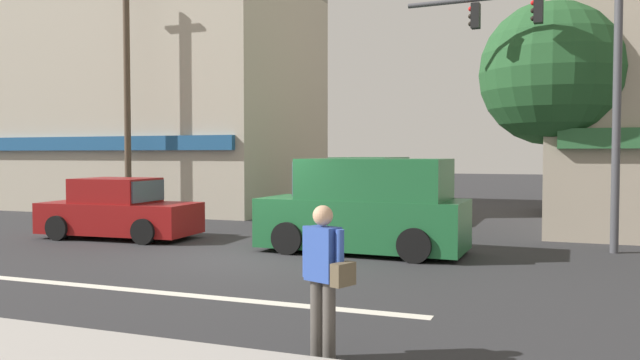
% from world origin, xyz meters
% --- Properties ---
extents(ground_plane, '(120.00, 120.00, 0.00)m').
position_xyz_m(ground_plane, '(0.00, 0.00, 0.00)').
color(ground_plane, '#2B2B2D').
extents(lane_marking_stripe, '(9.00, 0.24, 0.01)m').
position_xyz_m(lane_marking_stripe, '(0.00, -3.50, 0.00)').
color(lane_marking_stripe, silver).
rests_on(lane_marking_stripe, ground).
extents(building_left_block, '(13.40, 8.26, 9.21)m').
position_xyz_m(building_left_block, '(-10.31, 10.54, 4.60)').
color(building_left_block, '#B7AD99').
rests_on(building_left_block, ground).
extents(street_tree, '(3.82, 3.82, 6.26)m').
position_xyz_m(street_tree, '(5.92, 5.75, 4.34)').
color(street_tree, '#4C3823').
rests_on(street_tree, ground).
extents(utility_pole_near_left, '(1.40, 0.22, 8.36)m').
position_xyz_m(utility_pole_near_left, '(-7.58, 5.65, 4.33)').
color(utility_pole_near_left, brown).
rests_on(utility_pole_near_left, ground).
extents(utility_pole_far_right, '(1.40, 0.22, 8.96)m').
position_xyz_m(utility_pole_far_right, '(7.77, 7.72, 4.63)').
color(utility_pole_far_right, brown).
rests_on(utility_pole_far_right, ground).
extents(traffic_light_mast, '(4.88, 0.49, 6.20)m').
position_xyz_m(traffic_light_mast, '(6.30, 3.56, 4.18)').
color(traffic_light_mast, '#47474C').
rests_on(traffic_light_mast, ground).
extents(sedan_crossing_center, '(4.19, 2.06, 1.58)m').
position_xyz_m(sedan_crossing_center, '(-4.72, 1.59, 0.71)').
color(sedan_crossing_center, maroon).
rests_on(sedan_crossing_center, ground).
extents(van_parked_curbside, '(2.08, 4.62, 2.11)m').
position_xyz_m(van_parked_curbside, '(0.37, 7.56, 1.01)').
color(van_parked_curbside, '#1E6033').
rests_on(van_parked_curbside, ground).
extents(van_waiting_far, '(4.65, 2.13, 2.11)m').
position_xyz_m(van_waiting_far, '(2.06, 1.58, 1.01)').
color(van_waiting_far, '#1E6033').
rests_on(van_waiting_far, ground).
extents(pedestrian_foreground_with_bag, '(0.66, 0.48, 1.67)m').
position_xyz_m(pedestrian_foreground_with_bag, '(3.74, -5.63, 0.95)').
color(pedestrian_foreground_with_bag, '#4C4742').
rests_on(pedestrian_foreground_with_bag, ground).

